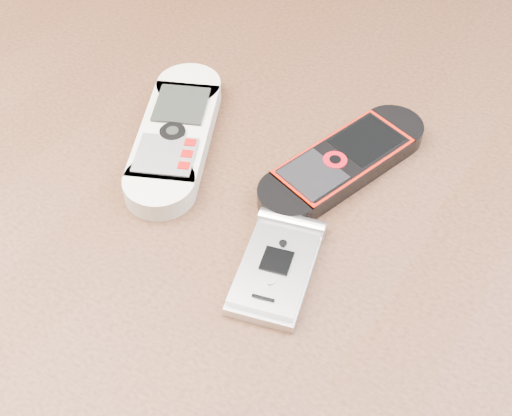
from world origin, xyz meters
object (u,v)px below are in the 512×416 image
at_px(nokia_black_red, 343,162).
at_px(motorola_razr, 276,269).
at_px(table, 251,299).
at_px(nokia_white, 175,135).

bearing_deg(nokia_black_red, motorola_razr, -68.22).
xyz_separation_m(table, motorola_razr, (0.04, -0.04, 0.11)).
relative_size(nokia_white, motorola_razr, 1.79).
bearing_deg(table, nokia_white, 159.87).
distance_m(nokia_white, motorola_razr, 0.15).
height_order(nokia_black_red, motorola_razr, nokia_black_red).
bearing_deg(nokia_white, table, -44.13).
bearing_deg(table, motorola_razr, -40.53).
xyz_separation_m(nokia_white, motorola_razr, (0.13, -0.07, -0.00)).
distance_m(nokia_white, nokia_black_red, 0.13).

